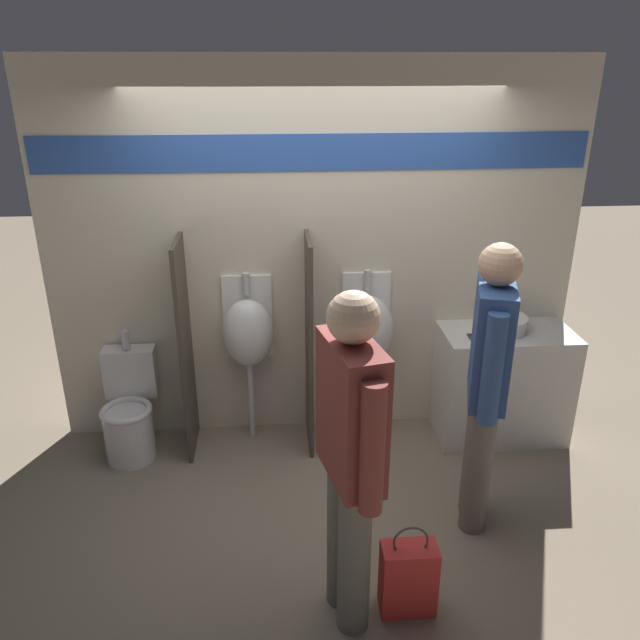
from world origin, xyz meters
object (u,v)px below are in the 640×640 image
Objects in this scene: urinal_near_counter at (248,332)px; person_with_lanyard at (350,453)px; sink_basin at (500,323)px; shopping_bag at (408,578)px; cell_phone at (475,338)px; urinal_far at (368,329)px; person_in_vest at (487,379)px; toilet at (130,413)px.

urinal_near_counter is 1.78m from person_with_lanyard.
sink_basin is 2.03m from shopping_bag.
cell_phone reaches higher than shopping_bag.
person_in_vest reaches higher than urinal_far.
person_in_vest reaches higher than person_with_lanyard.
cell_phone is at bearing -1.90° from toilet.
cell_phone is at bearing -17.68° from urinal_far.
urinal_far is at bearing 175.39° from sink_basin.
urinal_far reaches higher than shopping_bag.
cell_phone is at bearing -48.60° from person_with_lanyard.
person_in_vest is at bearing -37.13° from urinal_near_counter.
toilet is 1.68× the size of shopping_bag.
person_with_lanyard reaches higher than sink_basin.
urinal_near_counter is 2.01m from shopping_bag.
person_with_lanyard is at bearing 143.56° from person_in_vest.
urinal_near_counter is (-1.82, 0.08, -0.05)m from sink_basin.
person_with_lanyard is (-1.29, -1.62, 0.07)m from sink_basin.
shopping_bag is (1.70, -1.56, -0.11)m from toilet.
cell_phone is (-0.23, -0.15, -0.05)m from sink_basin.
urinal_near_counter reaches higher than sink_basin.
urinal_near_counter reaches higher than shopping_bag.
person_in_vest is (0.52, -1.05, 0.13)m from urinal_far.
toilet is (-2.45, 0.08, -0.54)m from cell_phone.
cell_phone is 0.08× the size of person_in_vest.
toilet is (-2.68, -0.07, -0.59)m from sink_basin.
person_with_lanyard reaches higher than toilet.
shopping_bag is at bearing -42.57° from toilet.
person_with_lanyard is 3.33× the size of shopping_bag.
cell_phone is at bearing 3.08° from person_in_vest.
urinal_near_counter is 0.86m from urinal_far.
urinal_far is 1.74m from person_with_lanyard.
person_with_lanyard is (0.52, -1.70, 0.12)m from urinal_near_counter.
urinal_near_counter is at bearing 69.41° from person_in_vest.
urinal_far is 1.18m from person_in_vest.
sink_basin is 0.21× the size of person_with_lanyard.
person_with_lanyard is at bearing -48.23° from toilet.
person_with_lanyard is 0.83m from shopping_bag.
urinal_far reaches higher than cell_phone.
toilet is at bearing 28.93° from person_with_lanyard.
shopping_bag is (-0.75, -1.48, -0.65)m from cell_phone.
urinal_near_counter is at bearing 180.00° from urinal_far.
toilet is at bearing -178.48° from sink_basin.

